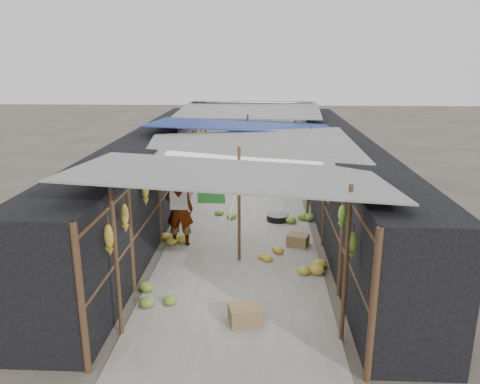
% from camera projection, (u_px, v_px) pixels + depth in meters
% --- Properties ---
extents(ground, '(80.00, 80.00, 0.00)m').
position_uv_depth(ground, '(230.00, 336.00, 7.66)').
color(ground, '#6B6356').
rests_on(ground, ground).
extents(aisle_slab, '(3.60, 16.00, 0.02)m').
position_uv_depth(aisle_slab, '(245.00, 212.00, 13.90)').
color(aisle_slab, '#9E998E').
rests_on(aisle_slab, ground).
extents(stall_left, '(1.40, 15.00, 2.30)m').
position_uv_depth(stall_left, '(153.00, 173.00, 13.71)').
color(stall_left, black).
rests_on(stall_left, ground).
extents(stall_right, '(1.40, 15.00, 2.30)m').
position_uv_depth(stall_right, '(338.00, 175.00, 13.47)').
color(stall_right, black).
rests_on(stall_right, ground).
extents(crate_near, '(0.61, 0.54, 0.32)m').
position_uv_depth(crate_near, '(245.00, 315.00, 7.99)').
color(crate_near, olive).
rests_on(crate_near, ground).
extents(crate_mid, '(0.59, 0.53, 0.29)m').
position_uv_depth(crate_mid, '(298.00, 240.00, 11.32)').
color(crate_mid, olive).
rests_on(crate_mid, ground).
extents(crate_back, '(0.55, 0.49, 0.30)m').
position_uv_depth(crate_back, '(244.00, 169.00, 18.74)').
color(crate_back, olive).
rests_on(crate_back, ground).
extents(black_basin, '(0.63, 0.63, 0.19)m').
position_uv_depth(black_basin, '(278.00, 218.00, 13.09)').
color(black_basin, black).
rests_on(black_basin, ground).
extents(vendor_elderly, '(0.67, 0.44, 1.81)m').
position_uv_depth(vendor_elderly, '(180.00, 210.00, 11.18)').
color(vendor_elderly, white).
rests_on(vendor_elderly, ground).
extents(shopper_blue, '(0.83, 0.67, 1.62)m').
position_uv_depth(shopper_blue, '(247.00, 161.00, 16.91)').
color(shopper_blue, '#224BAB').
rests_on(shopper_blue, ground).
extents(vendor_seated, '(0.60, 0.66, 0.89)m').
position_uv_depth(vendor_seated, '(293.00, 178.00, 16.07)').
color(vendor_seated, '#443F3B').
rests_on(vendor_seated, ground).
extents(market_canopy, '(5.62, 15.20, 2.77)m').
position_uv_depth(market_canopy, '(246.00, 129.00, 13.57)').
color(market_canopy, brown).
rests_on(market_canopy, ground).
extents(hanging_bananas, '(3.96, 13.76, 0.80)m').
position_uv_depth(hanging_bananas, '(249.00, 157.00, 13.51)').
color(hanging_bananas, gold).
rests_on(hanging_bananas, ground).
extents(floor_bananas, '(3.95, 10.49, 0.36)m').
position_uv_depth(floor_bananas, '(244.00, 211.00, 13.48)').
color(floor_bananas, olive).
rests_on(floor_bananas, ground).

